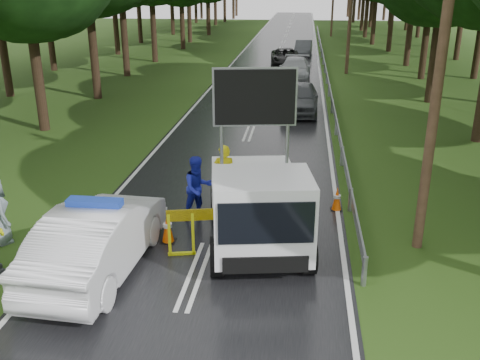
# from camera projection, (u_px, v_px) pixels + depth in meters

# --- Properties ---
(ground) EXTENTS (160.00, 160.00, 0.00)m
(ground) POSITION_uv_depth(u_px,v_px,m) (196.00, 275.00, 12.00)
(ground) COLOR #254012
(ground) RESTS_ON ground
(road) EXTENTS (7.00, 140.00, 0.02)m
(road) POSITION_uv_depth(u_px,v_px,m) (274.00, 68.00, 39.87)
(road) COLOR black
(road) RESTS_ON ground
(guardrail) EXTENTS (0.12, 60.06, 0.70)m
(guardrail) POSITION_uv_depth(u_px,v_px,m) (324.00, 62.00, 38.97)
(guardrail) COLOR gray
(guardrail) RESTS_ON ground
(utility_pole_near) EXTENTS (1.40, 0.24, 10.00)m
(utility_pole_near) POSITION_uv_depth(u_px,v_px,m) (444.00, 37.00, 11.50)
(utility_pole_near) COLOR #3F2C1D
(utility_pole_near) RESTS_ON ground
(police_sedan) EXTENTS (1.93, 4.95, 1.77)m
(police_sedan) POSITION_uv_depth(u_px,v_px,m) (98.00, 239.00, 11.90)
(police_sedan) COLOR silver
(police_sedan) RESTS_ON ground
(work_truck) EXTENTS (3.08, 5.47, 4.13)m
(work_truck) POSITION_uv_depth(u_px,v_px,m) (258.00, 202.00, 13.05)
(work_truck) COLOR gray
(work_truck) RESTS_ON ground
(barrier) EXTENTS (2.84, 0.69, 1.20)m
(barrier) POSITION_uv_depth(u_px,v_px,m) (228.00, 219.00, 12.63)
(barrier) COLOR #D1DD0C
(barrier) RESTS_ON ground
(officer) EXTENTS (0.72, 0.51, 1.85)m
(officer) POSITION_uv_depth(u_px,v_px,m) (224.00, 176.00, 15.37)
(officer) COLOR #D8CB0B
(officer) RESTS_ON ground
(civilian) EXTENTS (1.11, 1.07, 1.80)m
(civilian) POSITION_uv_depth(u_px,v_px,m) (198.00, 188.00, 14.53)
(civilian) COLOR #1A23AD
(civilian) RESTS_ON ground
(queue_car_first) EXTENTS (1.84, 4.39, 1.49)m
(queue_car_first) POSITION_uv_depth(u_px,v_px,m) (300.00, 98.00, 26.24)
(queue_car_first) COLOR #3F4347
(queue_car_first) RESTS_ON ground
(queue_car_second) EXTENTS (2.17, 4.91, 1.40)m
(queue_car_second) POSITION_uv_depth(u_px,v_px,m) (295.00, 69.00, 34.91)
(queue_car_second) COLOR #A5A7AD
(queue_car_second) RESTS_ON ground
(queue_car_third) EXTENTS (2.46, 4.76, 1.28)m
(queue_car_third) POSITION_uv_depth(u_px,v_px,m) (285.00, 57.00, 40.59)
(queue_car_third) COLOR black
(queue_car_third) RESTS_ON ground
(queue_car_fourth) EXTENTS (1.56, 3.97, 1.29)m
(queue_car_fourth) POSITION_uv_depth(u_px,v_px,m) (303.00, 48.00, 46.02)
(queue_car_fourth) COLOR #42454A
(queue_car_fourth) RESTS_ON ground
(cone_near_left) EXTENTS (0.31, 0.31, 0.65)m
(cone_near_left) POSITION_uv_depth(u_px,v_px,m) (58.00, 293.00, 10.73)
(cone_near_left) COLOR black
(cone_near_left) RESTS_ON ground
(cone_center) EXTENTS (0.37, 0.37, 0.78)m
(cone_center) POSITION_uv_depth(u_px,v_px,m) (168.00, 228.00, 13.37)
(cone_center) COLOR black
(cone_center) RESTS_ON ground
(cone_far) EXTENTS (0.30, 0.30, 0.64)m
(cone_far) POSITION_uv_depth(u_px,v_px,m) (243.00, 184.00, 16.48)
(cone_far) COLOR black
(cone_far) RESTS_ON ground
(cone_left_mid) EXTENTS (0.34, 0.34, 0.72)m
(cone_left_mid) POSITION_uv_depth(u_px,v_px,m) (119.00, 225.00, 13.65)
(cone_left_mid) COLOR black
(cone_left_mid) RESTS_ON ground
(cone_right) EXTENTS (0.34, 0.34, 0.71)m
(cone_right) POSITION_uv_depth(u_px,v_px,m) (337.00, 199.00, 15.24)
(cone_right) COLOR black
(cone_right) RESTS_ON ground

